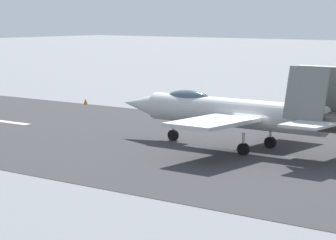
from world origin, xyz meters
name	(u,v)px	position (x,y,z in m)	size (l,w,h in m)	color
ground_plane	(250,154)	(0.00, 0.00, 0.00)	(400.00, 400.00, 0.00)	gray
runway_strip	(250,153)	(-0.02, 0.00, 0.01)	(240.00, 26.00, 0.02)	#343436
fighter_jet	(233,112)	(1.87, -0.90, 2.41)	(17.47, 13.19, 5.61)	#B9BCBC
marker_cone_mid	(243,117)	(8.64, -12.79, 0.28)	(0.44, 0.44, 0.55)	orange
marker_cone_far	(86,102)	(26.61, -12.79, 0.28)	(0.44, 0.44, 0.55)	orange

